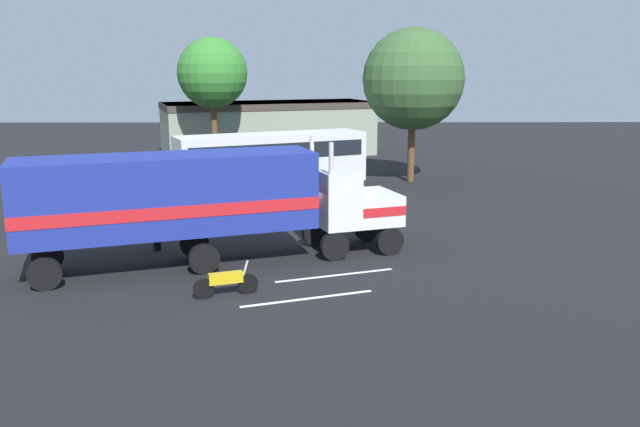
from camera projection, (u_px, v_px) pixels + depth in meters
ground_plane at (337, 249)px, 26.72m from camera, size 120.00×120.00×0.00m
lane_stripe_near at (335, 275)px, 23.31m from camera, size 4.20×1.61×0.01m
lane_stripe_mid at (308, 299)px, 20.99m from camera, size 4.20×1.61×0.01m
semi_truck at (200, 198)px, 24.04m from camera, size 14.18×7.05×4.50m
person_bystander at (156, 228)px, 26.32m from camera, size 0.45×0.47×1.63m
parked_bus at (272, 157)px, 38.16m from camera, size 11.08×6.81×3.40m
parked_car at (84, 179)px, 38.31m from camera, size 4.69×3.86×1.57m
motorcycle at (226, 282)px, 21.15m from camera, size 2.02×0.81×1.12m
tree_left at (413, 79)px, 40.69m from camera, size 6.28×6.28×9.54m
tree_center at (212, 73)px, 45.87m from camera, size 4.88×4.88×9.15m
building_backdrop at (269, 126)px, 53.78m from camera, size 17.86×11.24×4.32m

